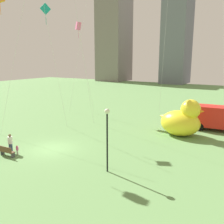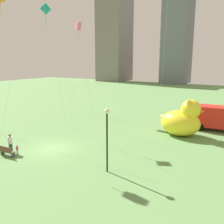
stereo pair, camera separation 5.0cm
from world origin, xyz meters
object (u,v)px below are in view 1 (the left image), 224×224
(person_adult, at_px, (10,142))
(lamppost, at_px, (107,129))
(giant_inflatable_duck, at_px, (182,120))
(person_child, at_px, (17,150))
(box_truck, at_px, (217,118))
(kite_pink, at_px, (78,27))
(park_bench, at_px, (7,151))
(kite_teal, at_px, (47,15))

(person_adult, relative_size, lamppost, 0.36)
(giant_inflatable_duck, bearing_deg, person_adult, -132.06)
(lamppost, bearing_deg, giant_inflatable_duck, 79.25)
(person_child, distance_m, giant_inflatable_duck, 16.84)
(person_adult, distance_m, box_truck, 22.47)
(box_truck, distance_m, kite_pink, 22.68)
(park_bench, distance_m, box_truck, 22.77)
(person_child, distance_m, kite_pink, 21.44)
(lamppost, bearing_deg, person_adult, -172.68)
(lamppost, relative_size, kite_pink, 0.35)
(giant_inflatable_duck, bearing_deg, park_bench, -129.29)
(person_adult, height_order, kite_pink, kite_pink)
(person_child, bearing_deg, kite_pink, 109.86)
(person_child, height_order, kite_pink, kite_pink)
(person_adult, relative_size, kite_pink, 0.13)
(giant_inflatable_duck, distance_m, lamppost, 12.00)
(park_bench, relative_size, kite_teal, 0.10)
(park_bench, xyz_separation_m, lamppost, (8.96, 1.97, 2.85))
(giant_inflatable_duck, xyz_separation_m, lamppost, (-2.22, -11.69, 1.58))
(person_child, xyz_separation_m, lamppost, (8.51, 1.24, 2.85))
(person_child, relative_size, box_truck, 0.13)
(person_child, bearing_deg, box_truck, 51.43)
(person_adult, relative_size, box_truck, 0.27)
(park_bench, distance_m, person_adult, 1.01)
(person_child, height_order, box_truck, box_truck)
(giant_inflatable_duck, bearing_deg, kite_teal, -161.56)
(park_bench, bearing_deg, person_child, 58.46)
(park_bench, height_order, box_truck, box_truck)
(box_truck, relative_size, kite_pink, 0.48)
(box_truck, height_order, kite_teal, kite_teal)
(lamppost, bearing_deg, box_truck, 72.04)
(park_bench, bearing_deg, box_truck, 51.69)
(giant_inflatable_duck, bearing_deg, kite_pink, 167.98)
(kite_pink, bearing_deg, person_adult, -72.96)
(park_bench, height_order, lamppost, lamppost)
(person_child, bearing_deg, lamppost, 8.28)
(park_bench, bearing_deg, kite_teal, 110.59)
(lamppost, relative_size, kite_teal, 0.33)
(park_bench, relative_size, person_adult, 0.87)
(kite_teal, bearing_deg, giant_inflatable_duck, 18.44)
(kite_pink, bearing_deg, lamppost, -46.51)
(person_adult, bearing_deg, kite_teal, 109.47)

